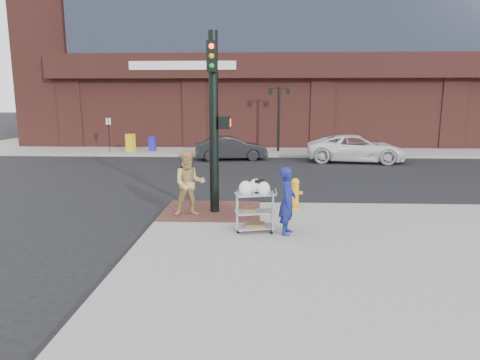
{
  "coord_description": "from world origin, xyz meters",
  "views": [
    {
      "loc": [
        0.75,
        -11.11,
        3.3
      ],
      "look_at": [
        0.27,
        -0.09,
        1.25
      ],
      "focal_mm": 32.0,
      "sensor_mm": 36.0,
      "label": 1
    }
  ],
  "objects_px": {
    "sedan_dark": "(231,148)",
    "traffic_signal_pole": "(214,118)",
    "woman_blue": "(287,201)",
    "pedestrian_tan": "(189,184)",
    "utility_cart": "(255,208)",
    "lamp_post": "(279,112)",
    "fire_hydrant": "(295,193)",
    "minivan_white": "(356,149)"
  },
  "relations": [
    {
      "from": "minivan_white",
      "to": "woman_blue",
      "type": "bearing_deg",
      "value": 168.13
    },
    {
      "from": "fire_hydrant",
      "to": "traffic_signal_pole",
      "type": "bearing_deg",
      "value": -169.46
    },
    {
      "from": "lamp_post",
      "to": "fire_hydrant",
      "type": "relative_size",
      "value": 4.3
    },
    {
      "from": "minivan_white",
      "to": "utility_cart",
      "type": "bearing_deg",
      "value": 165.04
    },
    {
      "from": "traffic_signal_pole",
      "to": "minivan_white",
      "type": "xyz_separation_m",
      "value": [
        6.54,
        11.55,
        -2.1
      ]
    },
    {
      "from": "woman_blue",
      "to": "fire_hydrant",
      "type": "relative_size",
      "value": 1.75
    },
    {
      "from": "traffic_signal_pole",
      "to": "woman_blue",
      "type": "distance_m",
      "value": 3.32
    },
    {
      "from": "lamp_post",
      "to": "woman_blue",
      "type": "distance_m",
      "value": 17.27
    },
    {
      "from": "traffic_signal_pole",
      "to": "utility_cart",
      "type": "height_order",
      "value": "traffic_signal_pole"
    },
    {
      "from": "sedan_dark",
      "to": "pedestrian_tan",
      "type": "bearing_deg",
      "value": 168.36
    },
    {
      "from": "woman_blue",
      "to": "minivan_white",
      "type": "height_order",
      "value": "woman_blue"
    },
    {
      "from": "traffic_signal_pole",
      "to": "utility_cart",
      "type": "xyz_separation_m",
      "value": [
        1.15,
        -1.8,
        -2.1
      ]
    },
    {
      "from": "pedestrian_tan",
      "to": "minivan_white",
      "type": "distance_m",
      "value": 13.96
    },
    {
      "from": "utility_cart",
      "to": "fire_hydrant",
      "type": "xyz_separation_m",
      "value": [
        1.16,
        2.23,
        -0.11
      ]
    },
    {
      "from": "pedestrian_tan",
      "to": "minivan_white",
      "type": "bearing_deg",
      "value": 45.57
    },
    {
      "from": "lamp_post",
      "to": "utility_cart",
      "type": "height_order",
      "value": "lamp_post"
    },
    {
      "from": "woman_blue",
      "to": "fire_hydrant",
      "type": "bearing_deg",
      "value": 4.24
    },
    {
      "from": "pedestrian_tan",
      "to": "minivan_white",
      "type": "xyz_separation_m",
      "value": [
        7.21,
        11.94,
        -0.32
      ]
    },
    {
      "from": "traffic_signal_pole",
      "to": "pedestrian_tan",
      "type": "bearing_deg",
      "value": -149.5
    },
    {
      "from": "pedestrian_tan",
      "to": "sedan_dark",
      "type": "height_order",
      "value": "pedestrian_tan"
    },
    {
      "from": "woman_blue",
      "to": "minivan_white",
      "type": "xyz_separation_m",
      "value": [
        4.62,
        13.5,
        -0.23
      ]
    },
    {
      "from": "sedan_dark",
      "to": "traffic_signal_pole",
      "type": "bearing_deg",
      "value": 171.51
    },
    {
      "from": "traffic_signal_pole",
      "to": "minivan_white",
      "type": "bearing_deg",
      "value": 60.48
    },
    {
      "from": "pedestrian_tan",
      "to": "utility_cart",
      "type": "bearing_deg",
      "value": -50.97
    },
    {
      "from": "lamp_post",
      "to": "traffic_signal_pole",
      "type": "height_order",
      "value": "traffic_signal_pole"
    },
    {
      "from": "lamp_post",
      "to": "sedan_dark",
      "type": "bearing_deg",
      "value": -131.54
    },
    {
      "from": "woman_blue",
      "to": "pedestrian_tan",
      "type": "distance_m",
      "value": 3.03
    },
    {
      "from": "traffic_signal_pole",
      "to": "sedan_dark",
      "type": "height_order",
      "value": "traffic_signal_pole"
    },
    {
      "from": "woman_blue",
      "to": "pedestrian_tan",
      "type": "relative_size",
      "value": 0.9
    },
    {
      "from": "woman_blue",
      "to": "utility_cart",
      "type": "height_order",
      "value": "woman_blue"
    },
    {
      "from": "minivan_white",
      "to": "fire_hydrant",
      "type": "height_order",
      "value": "minivan_white"
    },
    {
      "from": "sedan_dark",
      "to": "fire_hydrant",
      "type": "bearing_deg",
      "value": -177.29
    },
    {
      "from": "sedan_dark",
      "to": "fire_hydrant",
      "type": "height_order",
      "value": "sedan_dark"
    },
    {
      "from": "traffic_signal_pole",
      "to": "woman_blue",
      "type": "height_order",
      "value": "traffic_signal_pole"
    },
    {
      "from": "traffic_signal_pole",
      "to": "sedan_dark",
      "type": "bearing_deg",
      "value": 91.54
    },
    {
      "from": "woman_blue",
      "to": "sedan_dark",
      "type": "height_order",
      "value": "woman_blue"
    },
    {
      "from": "lamp_post",
      "to": "utility_cart",
      "type": "distance_m",
      "value": 17.19
    },
    {
      "from": "sedan_dark",
      "to": "fire_hydrant",
      "type": "xyz_separation_m",
      "value": [
        2.63,
        -11.64,
        -0.04
      ]
    },
    {
      "from": "minivan_white",
      "to": "utility_cart",
      "type": "height_order",
      "value": "minivan_white"
    },
    {
      "from": "sedan_dark",
      "to": "fire_hydrant",
      "type": "distance_m",
      "value": 11.93
    },
    {
      "from": "lamp_post",
      "to": "sedan_dark",
      "type": "distance_m",
      "value": 4.65
    },
    {
      "from": "traffic_signal_pole",
      "to": "utility_cart",
      "type": "distance_m",
      "value": 3.0
    }
  ]
}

